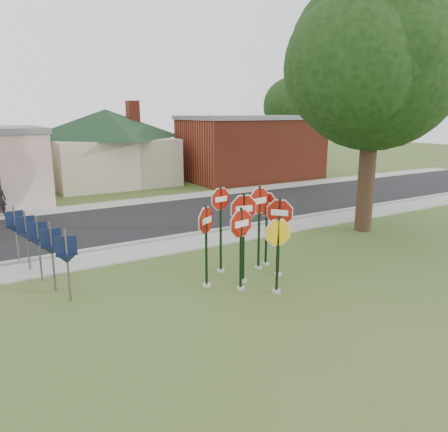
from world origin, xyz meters
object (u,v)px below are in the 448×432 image
stop_sign_center (244,224)px  stop_sign_left (241,237)px  oak_tree (375,62)px  stop_sign_yellow (278,246)px

stop_sign_center → stop_sign_left: bearing=-130.2°
stop_sign_left → oak_tree: (8.14, 2.73, 5.35)m
stop_sign_yellow → stop_sign_left: stop_sign_left is taller
stop_sign_left → stop_sign_center: bearing=49.8°
stop_sign_left → oak_tree: oak_tree is taller
stop_sign_yellow → oak_tree: 9.85m
stop_sign_center → stop_sign_yellow: size_ratio=1.23×
stop_sign_center → oak_tree: 9.56m
stop_sign_yellow → oak_tree: size_ratio=0.22×
stop_sign_center → stop_sign_yellow: 1.30m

